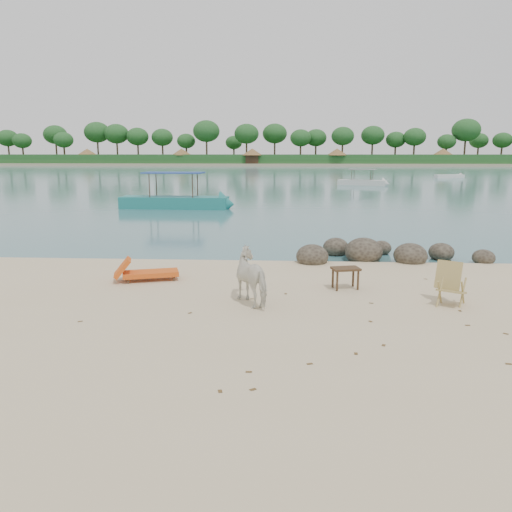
{
  "coord_description": "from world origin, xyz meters",
  "views": [
    {
      "loc": [
        0.19,
        -9.49,
        3.37
      ],
      "look_at": [
        -0.49,
        2.0,
        1.0
      ],
      "focal_mm": 35.0,
      "sensor_mm": 36.0,
      "label": 1
    }
  ],
  "objects_px": {
    "boulders": "(375,254)",
    "side_table": "(345,280)",
    "lounge_chair": "(151,271)",
    "boat_near": "(174,178)",
    "deck_chair": "(452,286)",
    "cow": "(255,278)"
  },
  "relations": [
    {
      "from": "boulders",
      "to": "side_table",
      "type": "relative_size",
      "value": 9.28
    },
    {
      "from": "lounge_chair",
      "to": "boulders",
      "type": "bearing_deg",
      "value": 9.74
    },
    {
      "from": "boat_near",
      "to": "side_table",
      "type": "bearing_deg",
      "value": -63.61
    },
    {
      "from": "side_table",
      "to": "boat_near",
      "type": "xyz_separation_m",
      "value": [
        -8.55,
        19.02,
        1.57
      ]
    },
    {
      "from": "boulders",
      "to": "lounge_chair",
      "type": "bearing_deg",
      "value": -153.47
    },
    {
      "from": "deck_chair",
      "to": "boat_near",
      "type": "height_order",
      "value": "boat_near"
    },
    {
      "from": "cow",
      "to": "boat_near",
      "type": "bearing_deg",
      "value": -105.91
    },
    {
      "from": "side_table",
      "to": "deck_chair",
      "type": "bearing_deg",
      "value": -43.4
    },
    {
      "from": "boulders",
      "to": "deck_chair",
      "type": "relative_size",
      "value": 6.59
    },
    {
      "from": "cow",
      "to": "side_table",
      "type": "bearing_deg",
      "value": 177.76
    },
    {
      "from": "lounge_chair",
      "to": "deck_chair",
      "type": "relative_size",
      "value": 1.92
    },
    {
      "from": "boulders",
      "to": "cow",
      "type": "bearing_deg",
      "value": -124.9
    },
    {
      "from": "cow",
      "to": "boulders",
      "type": "bearing_deg",
      "value": -158.17
    },
    {
      "from": "cow",
      "to": "lounge_chair",
      "type": "distance_m",
      "value": 3.5
    },
    {
      "from": "boulders",
      "to": "cow",
      "type": "height_order",
      "value": "cow"
    },
    {
      "from": "boulders",
      "to": "lounge_chair",
      "type": "distance_m",
      "value": 7.28
    },
    {
      "from": "side_table",
      "to": "cow",
      "type": "bearing_deg",
      "value": -162.89
    },
    {
      "from": "boulders",
      "to": "deck_chair",
      "type": "bearing_deg",
      "value": -81.04
    },
    {
      "from": "boulders",
      "to": "cow",
      "type": "relative_size",
      "value": 4.26
    },
    {
      "from": "boulders",
      "to": "boat_near",
      "type": "xyz_separation_m",
      "value": [
        -9.96,
        15.18,
        1.66
      ]
    },
    {
      "from": "cow",
      "to": "side_table",
      "type": "xyz_separation_m",
      "value": [
        2.19,
        1.32,
        -0.35
      ]
    },
    {
      "from": "boulders",
      "to": "boat_near",
      "type": "bearing_deg",
      "value": 123.25
    }
  ]
}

